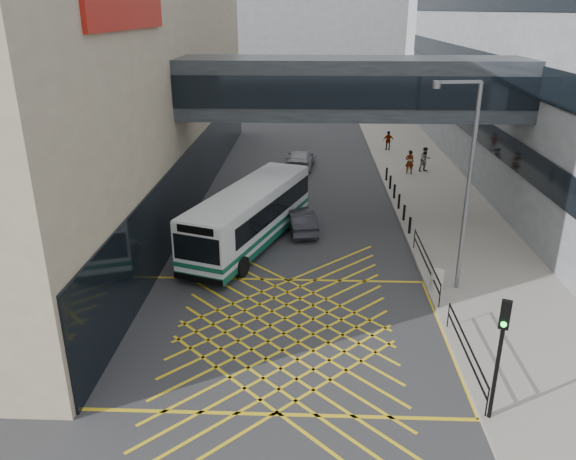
# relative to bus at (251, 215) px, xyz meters

# --- Properties ---
(ground) EXTENTS (120.00, 120.00, 0.00)m
(ground) POSITION_rel_bus_xyz_m (2.05, -8.56, -1.60)
(ground) COLOR #333335
(building_far) EXTENTS (28.00, 16.00, 18.00)m
(building_far) POSITION_rel_bus_xyz_m (0.05, 51.44, 7.40)
(building_far) COLOR gray
(building_far) RESTS_ON ground
(skybridge) EXTENTS (20.00, 4.10, 3.00)m
(skybridge) POSITION_rel_bus_xyz_m (5.05, 3.44, 5.90)
(skybridge) COLOR #2B3035
(skybridge) RESTS_ON ground
(pavement) EXTENTS (6.00, 54.00, 0.16)m
(pavement) POSITION_rel_bus_xyz_m (11.05, 6.44, -1.52)
(pavement) COLOR gray
(pavement) RESTS_ON ground
(box_junction) EXTENTS (12.00, 9.00, 0.01)m
(box_junction) POSITION_rel_bus_xyz_m (2.05, -8.56, -1.60)
(box_junction) COLOR gold
(box_junction) RESTS_ON ground
(bus) EXTENTS (5.86, 10.88, 2.99)m
(bus) POSITION_rel_bus_xyz_m (0.00, 0.00, 0.00)
(bus) COLOR silver
(bus) RESTS_ON ground
(car_white) EXTENTS (2.03, 4.12, 1.26)m
(car_white) POSITION_rel_bus_xyz_m (-1.33, -2.67, -0.97)
(car_white) COLOR silver
(car_white) RESTS_ON ground
(car_dark) EXTENTS (2.31, 4.35, 1.29)m
(car_dark) POSITION_rel_bus_xyz_m (2.48, 1.90, -0.96)
(car_dark) COLOR black
(car_dark) RESTS_ON ground
(car_silver) EXTENTS (2.53, 5.01, 1.50)m
(car_silver) POSITION_rel_bus_xyz_m (2.21, 14.95, -0.85)
(car_silver) COLOR gray
(car_silver) RESTS_ON ground
(traffic_light) EXTENTS (0.32, 0.47, 3.96)m
(traffic_light) POSITION_rel_bus_xyz_m (8.26, -13.20, 1.13)
(traffic_light) COLOR black
(traffic_light) RESTS_ON pavement
(street_lamp) EXTENTS (1.98, 0.53, 8.68)m
(street_lamp) POSITION_rel_bus_xyz_m (9.12, -4.83, 3.50)
(street_lamp) COLOR slate
(street_lamp) RESTS_ON pavement
(litter_bin) EXTENTS (0.54, 0.54, 0.93)m
(litter_bin) POSITION_rel_bus_xyz_m (8.39, -5.11, -0.98)
(litter_bin) COLOR #ADA89E
(litter_bin) RESTS_ON pavement
(kerb_railings) EXTENTS (0.05, 12.54, 1.00)m
(kerb_railings) POSITION_rel_bus_xyz_m (8.20, -6.78, -0.73)
(kerb_railings) COLOR black
(kerb_railings) RESTS_ON pavement
(bollards) EXTENTS (0.14, 10.14, 0.90)m
(bollards) POSITION_rel_bus_xyz_m (8.30, 6.44, -0.99)
(bollards) COLOR black
(bollards) RESTS_ON pavement
(pedestrian_a) EXTENTS (0.68, 0.49, 1.72)m
(pedestrian_a) POSITION_rel_bus_xyz_m (10.15, 13.26, -0.59)
(pedestrian_a) COLOR gray
(pedestrian_a) RESTS_ON pavement
(pedestrian_b) EXTENTS (1.00, 0.79, 1.78)m
(pedestrian_b) POSITION_rel_bus_xyz_m (11.40, 13.92, -0.55)
(pedestrian_b) COLOR gray
(pedestrian_b) RESTS_ON pavement
(pedestrian_c) EXTENTS (0.97, 0.52, 1.60)m
(pedestrian_c) POSITION_rel_bus_xyz_m (9.56, 20.62, -0.65)
(pedestrian_c) COLOR gray
(pedestrian_c) RESTS_ON pavement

